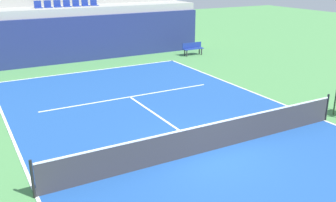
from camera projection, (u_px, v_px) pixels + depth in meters
name	position (u px, v px, depth m)	size (l,w,h in m)	color
ground_plane	(210.00, 151.00, 12.45)	(80.00, 80.00, 0.00)	#4C8C4C
court_surface	(210.00, 151.00, 12.44)	(11.00, 24.00, 0.01)	#1E4C99
baseline_far	(91.00, 71.00, 22.31)	(11.00, 0.10, 0.00)	white
sideline_left	(37.00, 197.00, 9.93)	(0.10, 24.00, 0.00)	white
sideline_right	(324.00, 120.00, 14.96)	(0.10, 24.00, 0.00)	white
service_line_far	(130.00, 97.00, 17.73)	(8.26, 0.10, 0.00)	white
centre_service_line	(163.00, 119.00, 15.08)	(0.10, 6.40, 0.00)	white
back_wall	(76.00, 40.00, 24.09)	(17.70, 0.30, 2.84)	navy
stands_tier_lower	(70.00, 33.00, 25.13)	(17.70, 2.40, 3.33)	#9E9E99
stands_tier_upper	(60.00, 21.00, 26.94)	(17.70, 2.40, 4.38)	#9E9E99
seating_row_lower	(67.00, 5.00, 24.63)	(4.06, 0.44, 0.44)	navy
tennis_net	(210.00, 137.00, 12.28)	(11.08, 0.08, 1.07)	black
player_bench	(193.00, 48.00, 26.32)	(1.50, 0.40, 0.85)	navy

